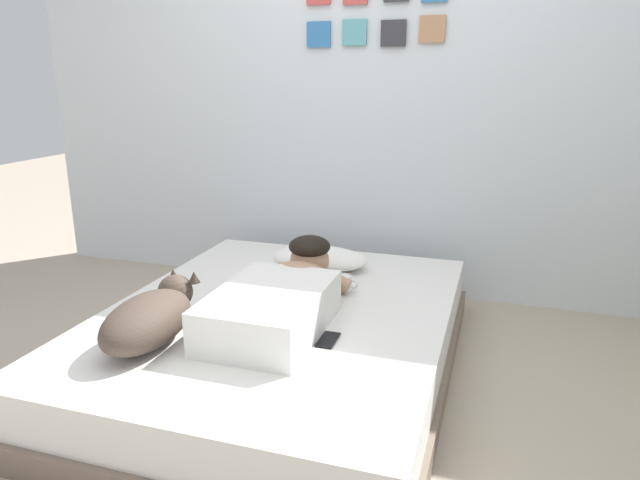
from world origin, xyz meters
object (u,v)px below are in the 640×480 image
(bed, at_px, (280,340))
(pillow, at_px, (320,258))
(dog, at_px, (151,317))
(coffee_cup, at_px, (343,283))
(person_lying, at_px, (283,295))
(cell_phone, at_px, (328,340))

(bed, height_order, pillow, pillow)
(dog, distance_m, coffee_cup, 0.95)
(bed, distance_m, pillow, 0.64)
(bed, distance_m, coffee_cup, 0.42)
(person_lying, relative_size, cell_phone, 6.57)
(coffee_cup, bearing_deg, dog, -126.50)
(bed, xyz_separation_m, dog, (-0.35, -0.45, 0.26))
(bed, height_order, coffee_cup, coffee_cup)
(person_lying, bearing_deg, dog, -137.98)
(bed, bearing_deg, dog, -127.82)
(pillow, relative_size, cell_phone, 3.71)
(bed, bearing_deg, person_lying, -58.32)
(dog, xyz_separation_m, coffee_cup, (0.56, 0.76, -0.07))
(pillow, xyz_separation_m, coffee_cup, (0.21, -0.29, -0.02))
(coffee_cup, height_order, cell_phone, coffee_cup)
(pillow, distance_m, dog, 1.11)
(bed, xyz_separation_m, person_lying, (0.05, -0.09, 0.26))
(person_lying, height_order, cell_phone, person_lying)
(cell_phone, bearing_deg, person_lying, 148.72)
(person_lying, bearing_deg, bed, 121.68)
(bed, height_order, cell_phone, cell_phone)
(pillow, relative_size, person_lying, 0.57)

